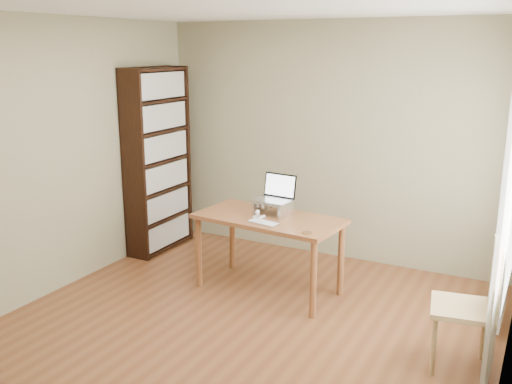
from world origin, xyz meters
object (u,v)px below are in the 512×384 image
(cat, at_px, (271,207))
(chair, at_px, (475,302))
(bookshelf, at_px, (158,160))
(desk, at_px, (269,227))
(laptop, at_px, (275,194))
(keyboard, at_px, (263,223))

(cat, xyz_separation_m, chair, (1.97, -0.69, -0.27))
(cat, bearing_deg, bookshelf, 175.00)
(desk, height_order, laptop, laptop)
(desk, xyz_separation_m, laptop, (0.00, 0.14, 0.29))
(bookshelf, xyz_separation_m, cat, (1.64, -0.41, -0.24))
(bookshelf, distance_m, keyboard, 1.90)
(laptop, height_order, chair, laptop)
(desk, height_order, chair, chair)
(laptop, bearing_deg, chair, -15.05)
(bookshelf, bearing_deg, chair, -16.90)
(bookshelf, relative_size, chair, 2.12)
(bookshelf, height_order, chair, bookshelf)
(bookshelf, xyz_separation_m, laptop, (1.68, -0.38, -0.11))
(desk, distance_m, chair, 2.02)
(cat, distance_m, chair, 2.10)
(bookshelf, height_order, desk, bookshelf)
(keyboard, bearing_deg, cat, 116.35)
(cat, bearing_deg, chair, -10.27)
(keyboard, bearing_deg, desk, 115.21)
(bookshelf, relative_size, desk, 1.46)
(keyboard, bearing_deg, bookshelf, 168.22)
(laptop, bearing_deg, cat, -133.46)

